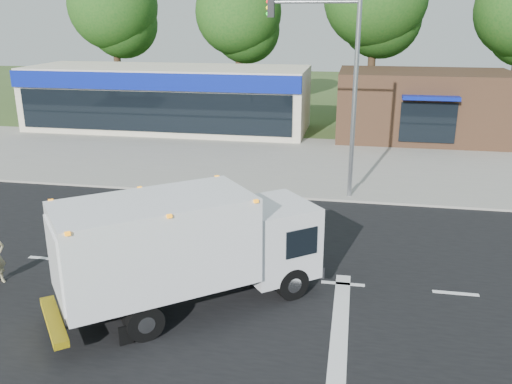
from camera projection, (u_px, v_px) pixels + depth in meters
The scene contains 10 objects.
ground at pixel (238, 275), 15.59m from camera, with size 120.00×120.00×0.00m, color #385123.
road_asphalt at pixel (238, 275), 15.59m from camera, with size 60.00×14.00×0.02m, color black.
sidewalk at pixel (279, 188), 23.24m from camera, with size 60.00×2.40×0.12m, color gray.
parking_apron at pixel (294, 156), 28.67m from camera, with size 60.00×9.00×0.02m, color gray.
lane_markings at pixel (277, 302), 14.09m from camera, with size 55.20×7.00×0.01m.
ems_box_truck at pixel (186, 244), 13.36m from camera, with size 6.67×5.89×3.03m.
retail_strip_mall at pixel (168, 98), 35.15m from camera, with size 18.00×6.20×4.00m.
brown_storefront at pixel (423, 105), 32.42m from camera, with size 10.00×6.70×4.00m.
traffic_signal_pole at pixel (339, 76), 20.75m from camera, with size 3.51×0.25×8.00m.
background_trees at pixel (308, 12), 39.76m from camera, with size 36.77×7.39×12.10m.
Camera 1 is at (3.09, -13.74, 7.13)m, focal length 38.00 mm.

